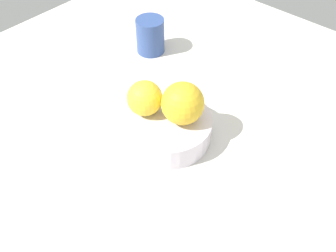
{
  "coord_description": "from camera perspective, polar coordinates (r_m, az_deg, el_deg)",
  "views": [
    {
      "loc": [
        -30.99,
        34.66,
        51.17
      ],
      "look_at": [
        0.0,
        0.0,
        2.79
      ],
      "focal_mm": 39.82,
      "sensor_mm": 36.0,
      "label": 1
    }
  ],
  "objects": [
    {
      "name": "ground_plane",
      "position": [
        0.7,
        -0.0,
        -2.15
      ],
      "size": [
        110.0,
        110.0,
        2.0
      ],
      "primitive_type": "cube",
      "color": "silver"
    },
    {
      "name": "orange_in_bowl_0",
      "position": [
        0.63,
        2.25,
        3.49
      ],
      "size": [
        7.48,
        7.48,
        7.48
      ],
      "primitive_type": "sphere",
      "color": "yellow",
      "rests_on": "fruit_bowl"
    },
    {
      "name": "fruit_bowl",
      "position": [
        0.68,
        -0.0,
        -0.34
      ],
      "size": [
        15.77,
        15.77,
        4.64
      ],
      "color": "silver",
      "rests_on": "ground_plane"
    },
    {
      "name": "ceramic_cup",
      "position": [
        0.88,
        -2.72,
        13.65
      ],
      "size": [
        6.49,
        6.49,
        8.11
      ],
      "primitive_type": "cylinder",
      "color": "#334C8C",
      "rests_on": "ground_plane"
    },
    {
      "name": "orange_in_bowl_1",
      "position": [
        0.65,
        -3.59,
        4.28
      ],
      "size": [
        6.32,
        6.32,
        6.32
      ],
      "primitive_type": "sphere",
      "color": "yellow",
      "rests_on": "fruit_bowl"
    }
  ]
}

